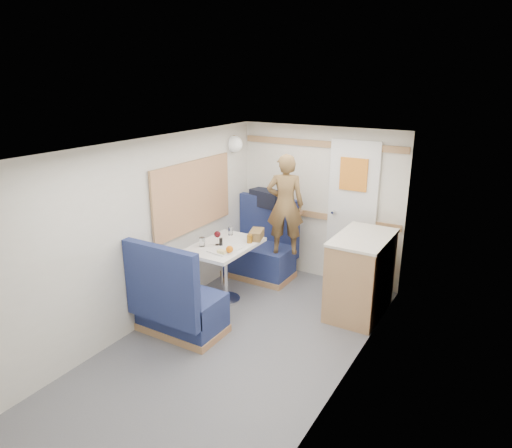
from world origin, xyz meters
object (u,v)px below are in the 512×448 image
Objects in this scene: galley_counter at (360,274)px; orange_fruit at (230,249)px; bench_far at (261,254)px; person at (285,205)px; wine_glass at (217,235)px; duffel_bag at (267,198)px; pepper_grinder at (221,242)px; dome_light at (235,144)px; dinette_table at (224,257)px; tray at (224,250)px; bench_near at (178,308)px; tumbler_mid at (230,231)px; cheese_block at (222,252)px; tumbler_left at (202,242)px; bread_loaf at (256,234)px; beer_glass at (249,239)px.

orange_fruit is (-1.24, -0.77, 0.31)m from galley_counter.
person reaches higher than bench_far.
person is 7.49× the size of wine_glass.
pepper_grinder is at bearing -74.19° from duffel_bag.
dome_light is 2.50× the size of orange_fruit.
bench_far is at bearing 167.90° from galley_counter.
dinette_table is 0.25m from tray.
wine_glass is (-0.16, 0.10, 0.11)m from tray.
bench_near is 1.28m from tumbler_mid.
bench_near is at bearing -86.07° from wine_glass.
tray is at bearing 112.05° from cheese_block.
dinette_table is 0.40m from tumbler_mid.
bench_far is at bearing 79.93° from tumbler_left.
cheese_block is (0.16, 0.59, 0.45)m from bench_near.
bench_near is at bearing -98.63° from tray.
beer_glass is at bearing -90.00° from bread_loaf.
cheese_block is 0.56× the size of wine_glass.
person is 12.71× the size of beer_glass.
person is at bearing 75.78° from bench_near.
beer_glass is at bearing -19.33° from tumbler_mid.
dome_light is 0.85m from duffel_bag.
beer_glass is (-0.18, -0.55, -0.31)m from person.
person reaches higher than bench_near.
tumbler_left is (-0.18, 0.69, 0.47)m from bench_near.
bench_near is 4.05× the size of bread_loaf.
dome_light is 0.22× the size of galley_counter.
tumbler_mid is 1.00× the size of beer_glass.
bench_near is at bearing -90.00° from bench_far.
person reaches higher than cheese_block.
orange_fruit is at bearing -44.36° from dinette_table.
dinette_table is 9.71× the size of cheese_block.
orange_fruit is at bearing -57.28° from tumbler_mid.
dome_light reaches higher than dinette_table.
tumbler_mid is at bearing -102.77° from bench_far.
tumbler_left reaches higher than tumbler_mid.
dome_light is at bearing -128.35° from duffel_bag.
bread_loaf reaches higher than dinette_table.
dinette_table is 0.36m from beer_glass.
bench_near reaches higher than bread_loaf.
pepper_grinder is at bearing 89.22° from bench_near.
bench_far is 10.06× the size of tumbler_left.
tumbler_mid reaches higher than tray.
bench_near is 0.84m from tray.
cheese_block is 0.91× the size of tumbler_left.
tumbler_left is (-0.18, -0.17, 0.21)m from dinette_table.
duffel_bag reaches higher than wine_glass.
person is at bearing 38.56° from tumbler_mid.
tumbler_left is at bearing -97.06° from tumbler_mid.
tray is at bearing -108.43° from beer_glass.
bench_far reaches higher than pepper_grinder.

